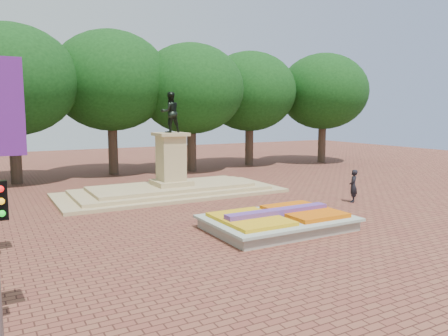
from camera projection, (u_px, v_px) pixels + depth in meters
name	position (u px, v px, depth m)	size (l,w,h in m)	color
ground	(236.00, 222.00, 20.70)	(90.00, 90.00, 0.00)	brown
flower_bed	(278.00, 221.00, 19.41)	(6.30, 4.30, 0.91)	gray
monument	(171.00, 180.00, 27.53)	(14.00, 6.00, 6.40)	tan
tree_row_back	(151.00, 94.00, 36.58)	(44.80, 8.80, 10.43)	#38291E
pedestrian	(353.00, 186.00, 25.09)	(0.69, 0.45, 1.89)	black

